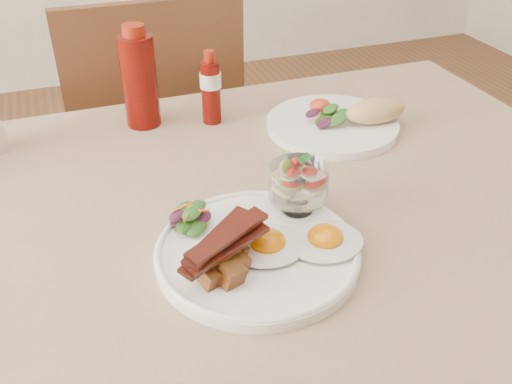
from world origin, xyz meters
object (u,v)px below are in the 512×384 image
object	(u,v)px
ketchup_bottle	(139,80)
main_plate	(257,253)
fruit_cup	(298,182)
second_plate	(343,120)
table	(230,252)
chair_far	(155,144)
hot_sauce_bottle	(211,88)

from	to	relation	value
ketchup_bottle	main_plate	bearing A→B (deg)	-81.59
main_plate	fruit_cup	bearing A→B (deg)	36.90
fruit_cup	second_plate	distance (m)	0.32
table	chair_far	xyz separation A→B (m)	(0.00, 0.66, -0.14)
main_plate	hot_sauce_bottle	xyz separation A→B (m)	(0.06, 0.42, 0.06)
ketchup_bottle	hot_sauce_bottle	world-z (taller)	ketchup_bottle
chair_far	ketchup_bottle	world-z (taller)	ketchup_bottle
main_plate	ketchup_bottle	xyz separation A→B (m)	(-0.07, 0.46, 0.08)
fruit_cup	ketchup_bottle	world-z (taller)	ketchup_bottle
chair_far	main_plate	size ratio (longest dim) A/B	3.32
second_plate	ketchup_bottle	distance (m)	0.39
chair_far	hot_sauce_bottle	bearing A→B (deg)	-80.56
chair_far	main_plate	world-z (taller)	chair_far
table	main_plate	bearing A→B (deg)	-89.55
table	main_plate	xyz separation A→B (m)	(0.00, -0.13, 0.10)
main_plate	ketchup_bottle	bearing A→B (deg)	98.41
second_plate	hot_sauce_bottle	world-z (taller)	hot_sauce_bottle
table	ketchup_bottle	bearing A→B (deg)	101.41
table	fruit_cup	size ratio (longest dim) A/B	15.21
second_plate	ketchup_bottle	xyz separation A→B (m)	(-0.36, 0.15, 0.07)
second_plate	fruit_cup	bearing A→B (deg)	-129.48
main_plate	hot_sauce_bottle	distance (m)	0.43
ketchup_bottle	second_plate	bearing A→B (deg)	-22.87
second_plate	hot_sauce_bottle	bearing A→B (deg)	153.53
second_plate	main_plate	bearing A→B (deg)	-132.96
main_plate	fruit_cup	xyz separation A→B (m)	(0.09, 0.07, 0.06)
table	fruit_cup	distance (m)	0.19
table	hot_sauce_bottle	size ratio (longest dim) A/B	9.18
table	main_plate	size ratio (longest dim) A/B	4.75
table	hot_sauce_bottle	world-z (taller)	hot_sauce_bottle
main_plate	second_plate	bearing A→B (deg)	47.04
table	fruit_cup	world-z (taller)	fruit_cup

